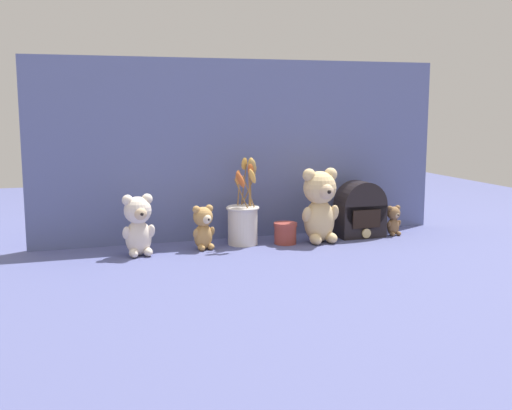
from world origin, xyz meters
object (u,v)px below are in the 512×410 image
Objects in this scene: teddy_bear_medium at (138,224)px; teddy_bear_tiny at (394,220)px; teddy_bear_large at (320,204)px; flower_vase at (243,218)px; decorative_tin_tall at (286,233)px; teddy_bear_small at (203,226)px; vintage_radio at (360,211)px.

teddy_bear_tiny is (1.00, 0.03, -0.05)m from teddy_bear_medium.
flower_vase reaches higher than teddy_bear_large.
flower_vase is (-0.28, 0.05, -0.05)m from teddy_bear_large.
decorative_tin_tall is (0.54, 0.01, -0.07)m from teddy_bear_medium.
teddy_bear_medium is 0.23m from teddy_bear_small.
vintage_radio is (0.19, 0.05, -0.04)m from teddy_bear_large.
teddy_bear_medium is 0.54m from decorative_tin_tall.
teddy_bear_large reaches higher than vintage_radio.
teddy_bear_small is at bearing -177.46° from vintage_radio.
vintage_radio reaches higher than teddy_bear_medium.
vintage_radio is at bearing 172.47° from teddy_bear_tiny.
teddy_bear_medium is at bearing -178.20° from teddy_bear_tiny.
vintage_radio is at bearing 3.31° from teddy_bear_medium.
teddy_bear_tiny is at bearing 0.72° from teddy_bear_small.
teddy_bear_large is at bearing 0.20° from teddy_bear_medium.
vintage_radio reaches higher than teddy_bear_small.
teddy_bear_tiny is at bearing -7.53° from vintage_radio.
vintage_radio is at bearing 13.93° from teddy_bear_large.
teddy_bear_medium reaches higher than teddy_bear_small.
teddy_bear_medium is 0.97× the size of vintage_radio.
flower_vase is (0.39, 0.06, -0.01)m from teddy_bear_medium.
teddy_bear_large is 0.44m from teddy_bear_small.
teddy_bear_tiny is 1.38× the size of decorative_tin_tall.
teddy_bear_medium reaches higher than decorative_tin_tall.
teddy_bear_small is (0.23, 0.02, -0.03)m from teddy_bear_medium.
vintage_radio is (0.47, -0.01, 0.00)m from flower_vase.
decorative_tin_tall is at bearing -177.94° from teddy_bear_tiny.
teddy_bear_small is 1.34× the size of teddy_bear_tiny.
flower_vase is at bearing 168.98° from teddy_bear_large.
teddy_bear_large is 2.35× the size of teddy_bear_tiny.
vintage_radio is at bearing -0.89° from flower_vase.
flower_vase reaches higher than teddy_bear_small.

